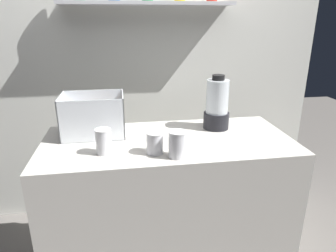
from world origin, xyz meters
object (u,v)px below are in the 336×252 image
juice_cup_carrot_middle (177,145)px  juice_cup_pomegranate_left (155,144)px  juice_cup_beet_far_left (104,143)px  carrot_display_bin (97,122)px  blender_pitcher (217,106)px

juice_cup_carrot_middle → juice_cup_pomegranate_left: bearing=148.9°
juice_cup_beet_far_left → juice_cup_pomegranate_left: size_ratio=1.16×
carrot_display_bin → juice_cup_carrot_middle: carrot_display_bin is taller
juice_cup_beet_far_left → juice_cup_pomegranate_left: (0.25, -0.03, -0.01)m
juice_cup_beet_far_left → juice_cup_pomegranate_left: bearing=-7.8°
carrot_display_bin → blender_pitcher: size_ratio=1.07×
juice_cup_beet_far_left → blender_pitcher: bearing=22.4°
blender_pitcher → juice_cup_pomegranate_left: (-0.42, -0.31, -0.09)m
blender_pitcher → juice_cup_pomegranate_left: blender_pitcher is taller
blender_pitcher → juice_cup_beet_far_left: blender_pitcher is taller
juice_cup_beet_far_left → juice_cup_pomegranate_left: juice_cup_beet_far_left is taller
juice_cup_pomegranate_left → juice_cup_carrot_middle: 0.12m
carrot_display_bin → juice_cup_beet_far_left: size_ratio=2.72×
juice_cup_pomegranate_left → blender_pitcher: bearing=36.7°
blender_pitcher → juice_cup_carrot_middle: (-0.31, -0.37, -0.08)m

